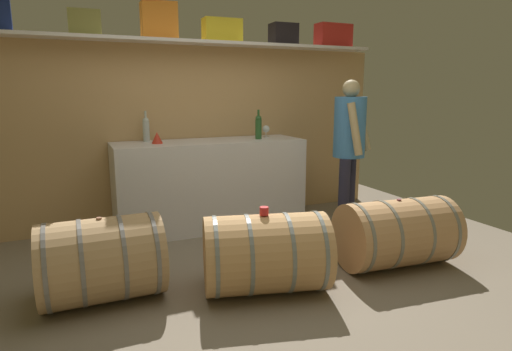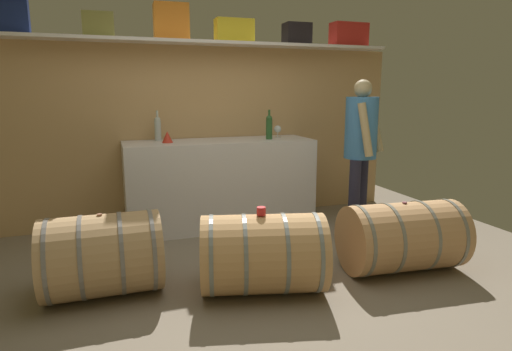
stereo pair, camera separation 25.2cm
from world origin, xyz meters
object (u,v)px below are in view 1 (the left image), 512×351
Objects in this scene: red_funnel at (157,138)px; wine_barrel_flank at (397,233)px; wine_bottle_green at (258,126)px; wine_barrel_far at (102,260)px; wine_bottle_clear at (146,129)px; wine_barrel_near at (266,253)px; wine_glass at (266,129)px; toolcase_red at (333,36)px; toolcase_black at (283,34)px; tasting_cup at (264,211)px; toolcase_olive at (84,23)px; toolcase_yellow at (222,31)px; work_cabinet at (210,184)px; toolcase_orange at (159,21)px; winemaker_pouring at (350,138)px.

wine_barrel_flank is at bearing -44.67° from red_funnel.
wine_bottle_green reaches higher than wine_barrel_far.
wine_bottle_clear is 0.31× the size of wine_barrel_near.
wine_bottle_green reaches higher than wine_glass.
toolcase_red is 1.52m from wine_bottle_green.
toolcase_black is 0.29× the size of wine_barrel_flank.
tasting_cup is (-1.75, -1.85, -1.47)m from toolcase_red.
wine_glass is (1.30, -0.11, -0.04)m from wine_bottle_clear.
toolcase_olive is 1.96m from wine_bottle_green.
toolcase_black is at bearing 1.23° from toolcase_yellow.
wine_glass is (0.69, 0.08, 0.55)m from work_cabinet.
toolcase_olive is at bearing 87.36° from wine_barrel_far.
toolcase_olive is 1.13m from wine_bottle_clear.
work_cabinet is 0.89m from wine_glass.
work_cabinet is 2.01× the size of wine_barrel_flank.
toolcase_red is 3.76× the size of red_funnel.
wine_bottle_green is 2.76× the size of red_funnel.
toolcase_olive is at bearing 175.53° from wine_glass.
toolcase_red is 0.22× the size of work_cabinet.
toolcase_yellow is 2.38m from tasting_cup.
toolcase_red reaches higher than work_cabinet.
wine_glass is 1.93m from tasting_cup.
toolcase_black is 1.88m from work_cabinet.
toolcase_red is 1.36× the size of wine_bottle_green.
toolcase_red is 0.53× the size of wine_barrel_far.
wine_barrel_far is (-1.20, -1.30, -0.17)m from work_cabinet.
toolcase_black is at bearing 99.21° from wine_barrel_flank.
wine_bottle_clear is 1.77m from wine_barrel_far.
wine_bottle_clear is 0.39× the size of wine_barrel_far.
wine_barrel_far is at bearing -114.46° from toolcase_orange.
wine_bottle_clear reaches higher than red_funnel.
toolcase_orange is at bearing 163.90° from wine_bottle_green.
wine_glass is 2.02m from wine_barrel_near.
wine_barrel_flank is (1.19, -0.01, -0.01)m from wine_barrel_near.
wine_glass is (-0.94, -0.14, -1.07)m from toolcase_red.
toolcase_black is 0.19× the size of winemaker_pouring.
work_cabinet is at bearing -165.63° from toolcase_black.
toolcase_orange is 2.28m from winemaker_pouring.
work_cabinet is 1.77m from wine_barrel_far.
wine_bottle_clear is at bearing 105.26° from tasting_cup.
toolcase_orange is 1.08m from wine_bottle_clear.
wine_barrel_far is at bearing -143.92° from wine_glass.
work_cabinet is at bearing -24.81° from toolcase_orange.
wine_barrel_flank is at bearing -48.18° from toolcase_orange.
wine_barrel_far is 0.82× the size of wine_barrel_flank.
wine_barrel_near is at bearing 0.00° from tasting_cup.
winemaker_pouring reaches higher than tasting_cup.
wine_bottle_green is 0.32× the size of wine_barrel_flank.
toolcase_black is 1.87m from red_funnel.
red_funnel is (0.58, -0.24, -1.08)m from toolcase_olive.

